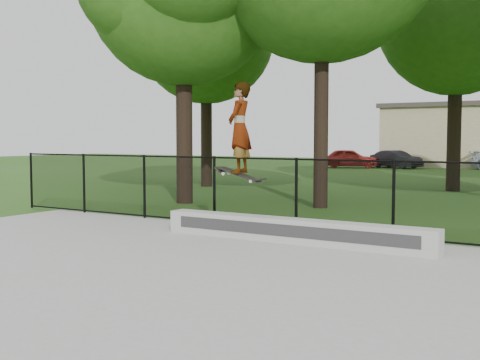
% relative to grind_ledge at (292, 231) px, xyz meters
% --- Properties ---
extents(ground, '(100.00, 100.00, 0.00)m').
position_rel_grind_ledge_xyz_m(ground, '(-0.52, -4.70, -0.28)').
color(ground, '#2B5217').
rests_on(ground, ground).
extents(concrete_slab, '(14.00, 12.00, 0.06)m').
position_rel_grind_ledge_xyz_m(concrete_slab, '(-0.52, -4.70, -0.25)').
color(concrete_slab, '#999894').
rests_on(concrete_slab, ground).
extents(grind_ledge, '(5.28, 0.40, 0.43)m').
position_rel_grind_ledge_xyz_m(grind_ledge, '(0.00, 0.00, 0.00)').
color(grind_ledge, '#B5B4B0').
rests_on(grind_ledge, concrete_slab).
extents(car_a, '(3.96, 2.78, 1.26)m').
position_rel_grind_ledge_xyz_m(car_a, '(-9.63, 27.70, 0.35)').
color(car_a, maroon).
rests_on(car_a, ground).
extents(car_b, '(3.40, 2.39, 1.15)m').
position_rel_grind_ledge_xyz_m(car_b, '(-6.91, 28.93, 0.30)').
color(car_b, black).
rests_on(car_b, ground).
extents(skater_airborne, '(0.81, 0.68, 1.89)m').
position_rel_grind_ledge_xyz_m(skater_airborne, '(-1.01, -0.19, 1.84)').
color(skater_airborne, black).
rests_on(skater_airborne, ground).
extents(chainlink_fence, '(16.06, 0.06, 1.50)m').
position_rel_grind_ledge_xyz_m(chainlink_fence, '(-0.52, 1.20, 0.53)').
color(chainlink_fence, black).
rests_on(chainlink_fence, concrete_slab).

